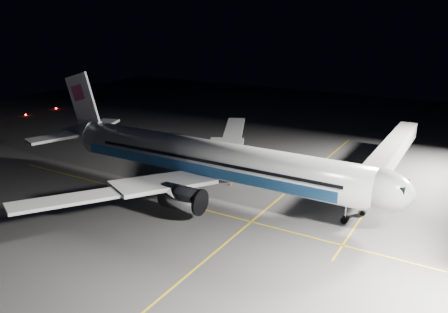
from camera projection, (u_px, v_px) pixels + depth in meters
ground at (211, 192)px, 66.50m from camera, size 200.00×200.00×0.00m
guide_line_main at (271, 206)px, 61.63m from camera, size 0.25×80.00×0.01m
guide_line_cross at (188, 206)px, 61.58m from camera, size 70.00×0.25×0.01m
guide_line_side at (374, 199)px, 63.98m from camera, size 0.25×40.00×0.01m
airliner at (205, 158)px, 65.45m from camera, size 61.48×54.22×16.64m
jet_bridge at (389, 155)px, 69.18m from camera, size 3.60×34.40×6.30m
baggage_tug at (246, 165)px, 76.47m from camera, size 2.45×2.08×1.61m
safety_cone_a at (230, 183)px, 69.16m from camera, size 0.38×0.38×0.58m
safety_cone_b at (272, 177)px, 71.95m from camera, size 0.42×0.42×0.63m
safety_cone_c at (246, 174)px, 73.11m from camera, size 0.38×0.38×0.57m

